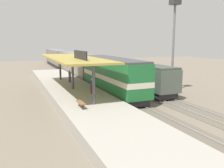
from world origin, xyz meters
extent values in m
plane|color=#706656|center=(2.00, 0.00, 0.00)|extent=(120.00, 120.00, 0.00)
cube|color=#5F5649|center=(0.00, 0.00, 0.02)|extent=(3.20, 110.00, 0.04)
cube|color=gray|center=(-0.72, 0.00, 0.08)|extent=(0.10, 110.00, 0.16)
cube|color=gray|center=(0.72, 0.00, 0.08)|extent=(0.10, 110.00, 0.16)
cube|color=#5F5649|center=(4.60, 0.00, 0.02)|extent=(3.20, 110.00, 0.04)
cube|color=gray|center=(3.88, 0.00, 0.08)|extent=(0.10, 110.00, 0.16)
cube|color=gray|center=(5.32, 0.00, 0.08)|extent=(0.10, 110.00, 0.16)
cube|color=#9E998E|center=(-4.60, 0.00, 0.45)|extent=(6.00, 44.00, 0.90)
cylinder|color=#47474C|center=(-4.60, -8.00, 2.70)|extent=(0.28, 0.28, 3.60)
cylinder|color=#47474C|center=(-4.60, 0.00, 2.70)|extent=(0.28, 0.28, 3.60)
cylinder|color=#47474C|center=(-4.60, 8.00, 2.70)|extent=(0.28, 0.28, 3.60)
cube|color=#A38E3D|center=(-4.60, 0.00, 4.60)|extent=(5.20, 18.00, 0.20)
cube|color=black|center=(-4.60, -3.60, 5.15)|extent=(0.12, 4.80, 0.90)
cylinder|color=#333338|center=(-6.00, -9.27, 1.11)|extent=(0.07, 0.07, 0.42)
cylinder|color=#333338|center=(-6.00, -7.97, 1.11)|extent=(0.07, 0.07, 0.42)
cube|color=brown|center=(-6.00, -8.62, 1.36)|extent=(0.44, 1.70, 0.08)
cube|color=#28282D|center=(0.00, -1.33, 0.51)|extent=(2.60, 13.60, 0.70)
cube|color=#1E6B33|center=(0.00, -1.33, 2.61)|extent=(2.90, 14.40, 3.50)
cube|color=#424247|center=(0.00, -1.33, 4.48)|extent=(2.78, 14.11, 0.24)
cube|color=beige|center=(0.00, -1.33, 2.35)|extent=(2.93, 14.43, 0.56)
cube|color=#28282D|center=(0.00, 16.67, 0.51)|extent=(2.60, 19.20, 0.70)
cube|color=slate|center=(0.00, 16.67, 2.51)|extent=(2.90, 20.00, 3.30)
cube|color=slate|center=(0.00, 16.67, 4.28)|extent=(2.78, 19.60, 0.24)
cube|color=#28282D|center=(0.00, 37.47, 0.51)|extent=(2.60, 19.20, 0.70)
cube|color=slate|center=(0.00, 37.47, 2.51)|extent=(2.90, 20.00, 3.30)
cube|color=slate|center=(0.00, 37.47, 4.28)|extent=(2.78, 19.60, 0.24)
cube|color=#28282D|center=(4.60, -1.02, 0.51)|extent=(2.50, 11.20, 0.70)
cube|color=#4C564C|center=(4.60, -1.02, 2.16)|extent=(2.80, 12.00, 2.60)
cube|color=#3D453D|center=(4.60, -1.02, 3.58)|extent=(2.69, 11.76, 0.24)
cylinder|color=slate|center=(7.80, -2.68, 5.50)|extent=(0.28, 0.28, 11.00)
cube|color=#333338|center=(7.80, -2.68, 11.35)|extent=(1.10, 1.10, 0.70)
cylinder|color=maroon|center=(-3.43, -3.53, 1.32)|extent=(0.16, 0.16, 0.84)
cylinder|color=maroon|center=(-3.25, -3.53, 1.32)|extent=(0.16, 0.16, 0.84)
cylinder|color=navy|center=(-3.34, -3.53, 2.06)|extent=(0.34, 0.34, 0.64)
sphere|color=tan|center=(-3.34, -3.53, 2.50)|extent=(0.23, 0.23, 0.23)
cylinder|color=#663375|center=(-3.97, 4.91, 1.32)|extent=(0.16, 0.16, 0.84)
cylinder|color=#663375|center=(-3.79, 4.91, 1.32)|extent=(0.16, 0.16, 0.84)
cylinder|color=#4C4C51|center=(-3.88, 4.91, 2.06)|extent=(0.34, 0.34, 0.64)
sphere|color=tan|center=(-3.88, 4.91, 2.50)|extent=(0.23, 0.23, 0.23)
camera|label=1|loc=(-11.27, -28.37, 6.52)|focal=38.85mm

